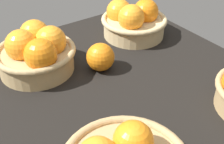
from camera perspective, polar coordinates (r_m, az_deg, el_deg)
The scene contains 4 objects.
market_tray at distance 77.83cm, azimuth 3.35°, elevation -3.89°, with size 84.00×72.00×3.00cm, color black.
basket_near_left at distance 83.10cm, azimuth -14.11°, elevation 3.68°, with size 21.72×21.72×12.59cm.
basket_far_left at distance 98.84cm, azimuth 4.03°, elevation 9.58°, with size 21.23×21.23×12.19cm.
loose_orange_front_gap at distance 81.69cm, azimuth -2.20°, elevation 2.84°, with size 7.71×7.71×7.71cm, color orange.
Camera 1 is at (47.11, -38.29, 50.20)cm, focal length 48.32 mm.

